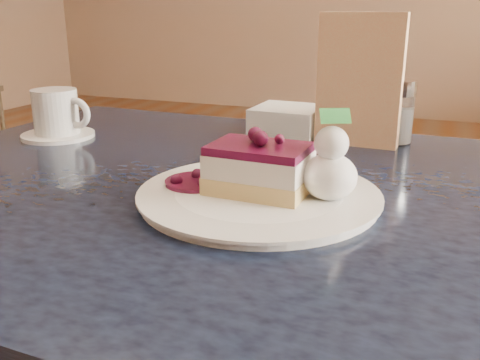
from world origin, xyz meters
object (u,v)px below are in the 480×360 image
(dessert_plate, at_px, (259,196))
(coffee_set, at_px, (57,116))
(main_table, at_px, (272,242))
(cheesecake_slice, at_px, (259,169))

(dessert_plate, distance_m, coffee_set, 0.53)
(coffee_set, bearing_deg, main_table, -16.24)
(cheesecake_slice, height_order, coffee_set, coffee_set)
(dessert_plate, relative_size, cheesecake_slice, 2.37)
(main_table, relative_size, coffee_set, 8.88)
(dessert_plate, height_order, coffee_set, coffee_set)
(main_table, xyz_separation_m, cheesecake_slice, (-0.00, -0.05, 0.13))
(main_table, bearing_deg, coffee_set, 166.02)
(coffee_set, bearing_deg, dessert_plate, -21.97)
(coffee_set, bearing_deg, cheesecake_slice, -21.97)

